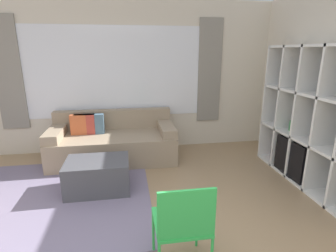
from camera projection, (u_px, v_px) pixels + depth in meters
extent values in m
cube|color=beige|center=(115.00, 78.00, 4.75)|extent=(6.98, 0.07, 2.70)
cube|color=white|center=(115.00, 73.00, 4.68)|extent=(3.18, 0.01, 1.60)
cube|color=gray|center=(8.00, 74.00, 4.40)|extent=(0.44, 0.03, 1.90)
cube|color=gray|center=(210.00, 71.00, 4.94)|extent=(0.44, 0.03, 1.90)
cube|color=beige|center=(330.00, 87.00, 3.56)|extent=(0.07, 4.58, 2.70)
cube|color=slate|center=(36.00, 200.00, 3.32)|extent=(2.87, 2.25, 0.01)
cube|color=#515660|center=(330.00, 118.00, 3.52)|extent=(0.02, 2.04, 1.91)
cube|color=white|center=(328.00, 123.00, 3.30)|extent=(0.43, 0.04, 1.91)
cube|color=white|center=(306.00, 115.00, 3.68)|extent=(0.43, 0.04, 1.91)
cube|color=white|center=(289.00, 109.00, 4.07)|extent=(0.43, 0.04, 1.91)
cube|color=white|center=(275.00, 104.00, 4.46)|extent=(0.43, 0.04, 1.91)
cube|color=white|center=(306.00, 182.00, 3.75)|extent=(0.43, 2.04, 0.04)
cube|color=white|center=(313.00, 141.00, 3.58)|extent=(0.43, 2.04, 0.04)
cube|color=white|center=(320.00, 95.00, 3.40)|extent=(0.43, 2.04, 0.04)
cube|color=white|center=(328.00, 45.00, 3.23)|extent=(0.43, 2.04, 0.04)
cube|color=black|center=(289.00, 158.00, 3.84)|extent=(0.04, 0.65, 0.54)
cube|color=black|center=(288.00, 174.00, 3.92)|extent=(0.10, 0.24, 0.03)
cube|color=#388947|center=(293.00, 126.00, 3.95)|extent=(0.09, 0.09, 0.16)
cylinder|color=#232328|center=(313.00, 138.00, 3.55)|extent=(0.05, 0.05, 0.07)
cylinder|color=red|center=(273.00, 155.00, 4.53)|extent=(0.07, 0.07, 0.09)
cube|color=gray|center=(114.00, 147.00, 4.50)|extent=(2.06, 0.96, 0.46)
cube|color=gray|center=(113.00, 119.00, 4.76)|extent=(2.06, 0.18, 0.34)
cube|color=gray|center=(56.00, 133.00, 4.27)|extent=(0.24, 0.90, 0.15)
cube|color=gray|center=(166.00, 128.00, 4.56)|extent=(0.24, 0.90, 0.15)
cube|color=#AD3D33|center=(85.00, 124.00, 4.42)|extent=(0.35, 0.14, 0.34)
cube|color=slate|center=(94.00, 124.00, 4.44)|extent=(0.34, 0.13, 0.34)
cube|color=#C65B33|center=(81.00, 124.00, 4.41)|extent=(0.34, 0.13, 0.34)
cube|color=#47474C|center=(98.00, 175.00, 3.51)|extent=(0.82, 0.57, 0.43)
cylinder|color=green|center=(197.00, 226.00, 2.49)|extent=(0.02, 0.02, 0.44)
cylinder|color=green|center=(153.00, 231.00, 2.42)|extent=(0.02, 0.02, 0.44)
cube|color=green|center=(181.00, 221.00, 2.18)|extent=(0.44, 0.46, 0.02)
cube|color=green|center=(187.00, 214.00, 1.92)|extent=(0.44, 0.02, 0.40)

